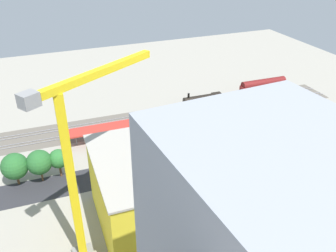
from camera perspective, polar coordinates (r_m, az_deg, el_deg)
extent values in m
plane|color=#9E998C|center=(97.54, 1.33, -3.90)|extent=(203.08, 203.08, 0.00)
cube|color=#665E54|center=(113.77, -2.55, 1.20)|extent=(127.18, 15.81, 0.01)
cube|color=#2D2D33|center=(94.01, 2.41, -5.31)|extent=(127.09, 11.68, 0.01)
cube|color=#9E9EA8|center=(116.46, -3.08, 1.98)|extent=(126.90, 2.80, 0.12)
cube|color=#9E9EA8|center=(115.24, -2.85, 1.68)|extent=(126.90, 2.80, 0.12)
cube|color=#9E9EA8|center=(112.15, -2.24, 0.88)|extent=(126.90, 2.80, 0.12)
cube|color=#9E9EA8|center=(110.95, -1.99, 0.55)|extent=(126.90, 2.80, 0.12)
cube|color=#B73328|center=(105.38, -1.21, 1.19)|extent=(54.35, 6.17, 0.39)
cylinder|color=slate|center=(115.64, 10.31, 2.23)|extent=(0.30, 0.30, 3.64)
cylinder|color=slate|center=(108.92, 2.85, 0.94)|extent=(0.30, 0.30, 3.64)
cylinder|color=slate|center=(104.32, -5.43, -0.51)|extent=(0.30, 0.30, 3.64)
cylinder|color=slate|center=(102.14, -14.26, -2.04)|extent=(0.30, 0.30, 3.64)
cube|color=black|center=(122.67, 5.83, 3.49)|extent=(15.23, 2.86, 1.00)
cylinder|color=black|center=(121.22, 5.19, 4.19)|extent=(12.04, 3.07, 2.82)
cube|color=black|center=(123.98, 7.70, 4.31)|extent=(3.26, 3.09, 3.57)
cylinder|color=black|center=(118.64, 3.26, 4.82)|extent=(0.70, 0.70, 1.40)
cube|color=black|center=(133.95, 14.58, 4.83)|extent=(15.73, 2.69, 0.60)
cube|color=maroon|center=(133.10, 14.70, 5.70)|extent=(17.49, 3.31, 3.79)
cylinder|color=maroon|center=(132.31, 14.81, 6.55)|extent=(16.79, 3.30, 2.95)
cube|color=black|center=(108.10, 19.95, -2.18)|extent=(3.74, 1.86, 0.30)
cube|color=silver|center=(107.83, 19.99, -1.93)|extent=(4.45, 1.94, 0.80)
cube|color=#1E2328|center=(107.50, 20.05, -1.61)|extent=(2.50, 1.69, 0.57)
cube|color=black|center=(103.57, 16.84, -3.05)|extent=(3.84, 1.67, 0.30)
cube|color=gray|center=(103.27, 16.88, -2.77)|extent=(4.58, 1.74, 0.89)
cube|color=#1E2328|center=(102.87, 16.95, -2.40)|extent=(2.56, 1.53, 0.68)
cube|color=black|center=(100.07, 13.71, -3.79)|extent=(3.82, 1.77, 0.30)
cube|color=maroon|center=(99.80, 13.74, -3.54)|extent=(4.55, 1.85, 0.72)
cube|color=#1E2328|center=(99.43, 13.79, -3.20)|extent=(2.56, 1.60, 0.69)
cube|color=black|center=(96.71, 10.02, -4.60)|extent=(3.91, 1.80, 0.30)
cube|color=silver|center=(96.40, 10.05, -4.31)|extent=(4.65, 1.88, 0.85)
cube|color=#1E2328|center=(96.02, 10.09, -3.96)|extent=(2.61, 1.64, 0.56)
cube|color=black|center=(93.55, 5.91, -5.54)|extent=(3.70, 1.74, 0.30)
cube|color=navy|center=(93.22, 5.93, -5.23)|extent=(4.40, 1.82, 0.89)
cube|color=#1E2328|center=(92.78, 5.96, -4.83)|extent=(2.47, 1.58, 0.69)
cube|color=black|center=(90.59, 2.04, -6.66)|extent=(3.92, 1.99, 0.30)
cube|color=gray|center=(90.27, 2.05, -6.37)|extent=(4.65, 2.11, 0.83)
cube|color=#1E2328|center=(89.84, 2.06, -5.99)|extent=(2.64, 1.78, 0.65)
cube|color=black|center=(88.16, -2.76, -7.82)|extent=(3.71, 1.94, 0.30)
cube|color=#474C51|center=(87.81, -2.77, -7.51)|extent=(4.40, 2.06, 0.86)
cube|color=#1E2328|center=(87.38, -2.78, -7.13)|extent=(2.50, 1.72, 0.58)
cube|color=yellow|center=(72.65, 1.12, -9.44)|extent=(30.59, 24.39, 15.48)
cube|color=#ADA89E|center=(68.01, 1.19, -4.18)|extent=(31.20, 25.00, 0.40)
cube|color=yellow|center=(60.94, -14.83, -9.09)|extent=(1.40, 1.40, 32.50)
cube|color=yellow|center=(57.56, -10.55, 8.39)|extent=(19.92, 13.26, 1.20)
cube|color=gray|center=(50.32, -21.08, 3.84)|extent=(3.10, 2.98, 2.00)
cube|color=black|center=(90.13, -1.93, -6.79)|extent=(8.38, 2.39, 0.50)
cube|color=silver|center=(89.43, -1.33, -5.79)|extent=(6.36, 2.58, 2.85)
cube|color=maroon|center=(88.52, -3.89, -6.38)|extent=(2.09, 2.48, 2.57)
cube|color=black|center=(93.76, 3.38, -5.26)|extent=(8.99, 2.62, 0.50)
cube|color=silver|center=(93.14, 4.09, -4.22)|extent=(6.65, 2.71, 3.08)
cube|color=maroon|center=(91.98, 1.50, -4.86)|extent=(2.50, 2.45, 2.41)
cylinder|color=brown|center=(101.51, 6.54, -1.77)|extent=(0.40, 0.40, 2.72)
sphere|color=#28662D|center=(99.85, 6.65, -0.12)|extent=(5.71, 5.71, 5.71)
cylinder|color=brown|center=(91.94, -22.56, -7.68)|extent=(0.51, 0.51, 2.76)
sphere|color=#28662D|center=(90.01, -22.98, -5.86)|extent=(6.18, 6.18, 6.18)
cylinder|color=brown|center=(90.84, -19.23, -7.30)|extent=(0.44, 0.44, 3.17)
sphere|color=#28662D|center=(88.84, -19.60, -5.40)|extent=(5.86, 5.86, 5.86)
cylinder|color=brown|center=(91.01, -16.56, -6.67)|extent=(0.55, 0.55, 3.36)
sphere|color=#2D7233|center=(89.21, -16.85, -4.95)|extent=(4.58, 4.58, 4.58)
cylinder|color=#333333|center=(90.75, -14.73, -5.70)|extent=(0.16, 0.16, 5.42)
cube|color=black|center=(89.05, -14.99, -4.02)|extent=(0.36, 0.36, 0.90)
sphere|color=green|center=(89.20, -15.10, -4.21)|extent=(0.20, 0.20, 0.20)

